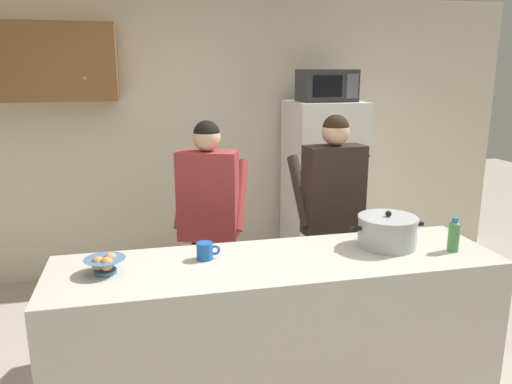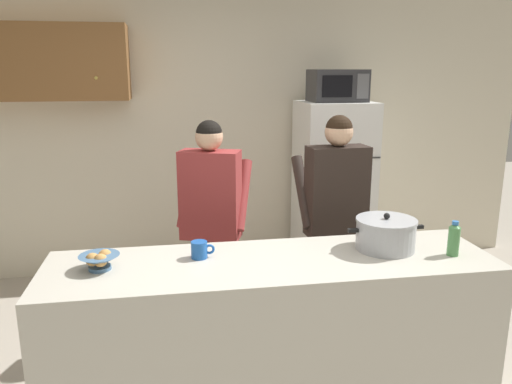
{
  "view_description": "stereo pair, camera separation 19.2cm",
  "coord_description": "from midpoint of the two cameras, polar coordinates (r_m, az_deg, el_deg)",
  "views": [
    {
      "loc": [
        -0.7,
        -2.47,
        1.94
      ],
      "look_at": [
        0.0,
        0.55,
        1.17
      ],
      "focal_mm": 35.07,
      "sensor_mm": 36.0,
      "label": 1
    },
    {
      "loc": [
        -0.52,
        -2.51,
        1.94
      ],
      "look_at": [
        0.0,
        0.55,
        1.17
      ],
      "focal_mm": 35.07,
      "sensor_mm": 36.0,
      "label": 2
    }
  ],
  "objects": [
    {
      "name": "back_wall_unit",
      "position": [
        4.8,
        -8.57,
        7.3
      ],
      "size": [
        6.0,
        0.48,
        2.6
      ],
      "color": "beige",
      "rests_on": "ground"
    },
    {
      "name": "kitchen_island",
      "position": [
        2.96,
        0.58,
        -16.05
      ],
      "size": [
        2.46,
        0.68,
        0.92
      ],
      "primitive_type": "cube",
      "color": "beige",
      "rests_on": "ground"
    },
    {
      "name": "refrigerator",
      "position": [
        4.74,
        6.43,
        0.24
      ],
      "size": [
        0.64,
        0.68,
        1.65
      ],
      "color": "white",
      "rests_on": "ground"
    },
    {
      "name": "microwave",
      "position": [
        4.6,
        6.85,
        11.97
      ],
      "size": [
        0.48,
        0.37,
        0.28
      ],
      "color": "#2D2D30",
      "rests_on": "refrigerator"
    },
    {
      "name": "person_near_pot",
      "position": [
        3.49,
        -6.99,
        -1.87
      ],
      "size": [
        0.58,
        0.53,
        1.61
      ],
      "color": "black",
      "rests_on": "ground"
    },
    {
      "name": "person_by_sink",
      "position": [
        3.55,
        7.19,
        -1.19
      ],
      "size": [
        0.52,
        0.44,
        1.64
      ],
      "color": "black",
      "rests_on": "ground"
    },
    {
      "name": "cooking_pot",
      "position": [
        3.01,
        12.99,
        -4.42
      ],
      "size": [
        0.46,
        0.35,
        0.22
      ],
      "color": "#ADAFB5",
      "rests_on": "kitchen_island"
    },
    {
      "name": "coffee_mug",
      "position": [
        2.78,
        -7.79,
        -6.7
      ],
      "size": [
        0.13,
        0.09,
        0.1
      ],
      "color": "#1E59B2",
      "rests_on": "kitchen_island"
    },
    {
      "name": "bread_bowl",
      "position": [
        2.71,
        -18.82,
        -7.81
      ],
      "size": [
        0.21,
        0.21,
        0.1
      ],
      "color": "#4C7299",
      "rests_on": "kitchen_island"
    },
    {
      "name": "bottle_near_edge",
      "position": [
        3.03,
        19.98,
        -4.62
      ],
      "size": [
        0.06,
        0.06,
        0.2
      ],
      "color": "#4C8C4C",
      "rests_on": "kitchen_island"
    }
  ]
}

